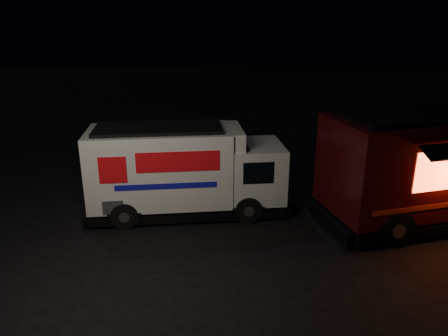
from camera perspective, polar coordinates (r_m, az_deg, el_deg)
ground at (r=12.56m, az=-6.34°, el=-8.75°), size 80.00×80.00×0.00m
white_truck at (r=13.43m, az=-4.80°, el=-0.26°), size 6.46×3.19×2.80m
red_truck at (r=14.34m, az=26.29°, el=0.15°), size 7.63×4.86×3.33m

